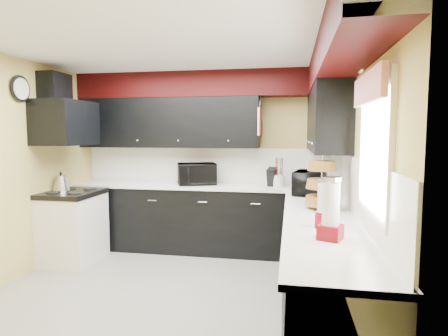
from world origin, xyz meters
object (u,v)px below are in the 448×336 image
microwave (310,183)px  knife_block (272,177)px  utensil_crock (279,181)px  kettle (61,183)px  toaster_oven (197,174)px

microwave → knife_block: microwave is taller
microwave → knife_block: 0.76m
knife_block → utensil_crock: bearing=-15.5°
microwave → kettle: (-3.14, -0.10, -0.06)m
toaster_oven → utensil_crock: (1.14, -0.05, -0.07)m
microwave → utensil_crock: microwave is taller
utensil_crock → knife_block: (-0.09, 0.05, 0.04)m
toaster_oven → utensil_crock: size_ratio=3.20×
microwave → kettle: bearing=103.2°
toaster_oven → knife_block: bearing=-21.5°
toaster_oven → kettle: (-1.63, -0.70, -0.07)m
toaster_oven → kettle: size_ratio=2.41×
microwave → knife_block: size_ratio=2.00×
microwave → utensil_crock: (-0.37, 0.55, -0.06)m
toaster_oven → knife_block: toaster_oven is taller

